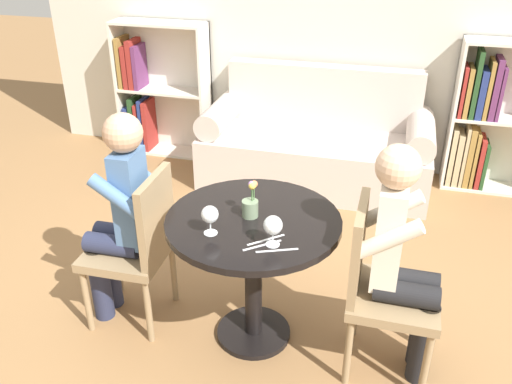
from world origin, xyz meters
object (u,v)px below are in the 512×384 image
bookshelf_right (490,121)px  person_right (403,261)px  wine_glass_right (273,226)px  flower_vase (251,204)px  person_left (120,217)px  bookshelf_left (154,92)px  chair_right (380,283)px  wine_glass_left (210,215)px  chair_left (139,243)px  couch (316,146)px

bookshelf_right → person_right: 2.33m
wine_glass_right → flower_vase: size_ratio=0.78×
person_left → flower_vase: bearing=91.6°
bookshelf_left → chair_right: size_ratio=1.34×
bookshelf_right → wine_glass_left: bookshelf_right is taller
bookshelf_right → chair_left: 2.98m
bookshelf_right → flower_vase: 2.60m
chair_right → wine_glass_left: bearing=101.1°
couch → person_right: 2.14m
person_left → wine_glass_right: bearing=76.7°
couch → wine_glass_right: 2.22m
chair_left → bookshelf_left: bearing=-158.7°
bookshelf_left → chair_right: (2.19, -2.26, -0.07)m
person_left → person_right: 1.44m
bookshelf_right → chair_left: bearing=-131.4°
bookshelf_left → person_right: bearing=-44.6°
wine_glass_right → flower_vase: 0.28m
couch → wine_glass_left: 2.21m
couch → person_left: person_left is taller
person_right → flower_vase: (-0.74, 0.05, 0.17)m
wine_glass_left → flower_vase: bearing=55.9°
chair_left → chair_right: (1.26, -0.02, 0.00)m
bookshelf_right → flower_vase: bookshelf_right is taller
bookshelf_right → wine_glass_right: (-1.19, -2.42, 0.27)m
bookshelf_left → person_right: 3.21m
wine_glass_right → bookshelf_right: bearing=63.8°
person_left → wine_glass_right: (0.87, -0.18, 0.19)m
chair_right → flower_vase: size_ratio=4.81×
person_left → wine_glass_left: person_left is taller
wine_glass_right → chair_right: bearing=19.4°
bookshelf_left → chair_left: bookshelf_left is taller
chair_left → person_left: person_left is taller
person_right → wine_glass_right: (-0.58, -0.17, 0.20)m
bookshelf_right → flower_vase: (-1.36, -2.20, 0.24)m
couch → person_right: person_right is taller
chair_right → person_right: size_ratio=0.75×
person_right → wine_glass_left: 0.91m
wine_glass_left → bookshelf_right: bearing=58.1°
person_right → bookshelf_right: bearing=-15.2°
bookshelf_right → person_right: person_right is taller
chair_right → bookshelf_right: bearing=-17.3°
bookshelf_left → flower_vase: 2.70m
wine_glass_right → flower_vase: bearing=126.8°
couch → bookshelf_left: bookshelf_left is taller
person_left → person_right: size_ratio=1.01×
flower_vase → person_right: bearing=-3.8°
person_left → bookshelf_right: bearing=136.1°
wine_glass_right → bookshelf_left: bearing=125.1°
person_left → wine_glass_right: person_left is taller
bookshelf_left → wine_glass_left: bookshelf_left is taller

